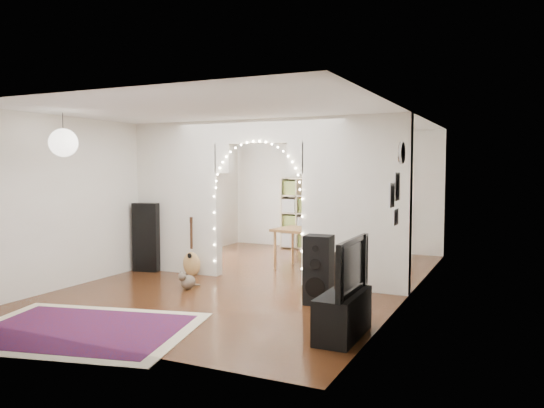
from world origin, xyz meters
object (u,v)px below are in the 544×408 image
at_px(acoustic_guitar, 192,254).
at_px(dining_table, 308,233).
at_px(floor_speaker, 319,270).
at_px(dining_chair_right, 344,250).
at_px(media_console, 343,315).
at_px(bookcase, 315,214).
at_px(dining_chair_left, 337,247).

distance_m(acoustic_guitar, dining_table, 2.19).
bearing_deg(acoustic_guitar, floor_speaker, -5.96).
relative_size(floor_speaker, dining_chair_right, 2.05).
bearing_deg(media_console, bookcase, 113.24).
bearing_deg(dining_table, media_console, -54.90).
bearing_deg(acoustic_guitar, dining_chair_left, 70.91).
relative_size(acoustic_guitar, dining_table, 0.68).
bearing_deg(floor_speaker, media_console, -63.04).
distance_m(dining_table, dining_chair_right, 1.27).
distance_m(acoustic_guitar, floor_speaker, 2.80).
relative_size(acoustic_guitar, dining_chair_right, 1.87).
bearing_deg(dining_chair_right, acoustic_guitar, -129.57).
distance_m(bookcase, dining_chair_left, 1.32).
height_order(media_console, bookcase, bookcase).
bearing_deg(dining_table, bookcase, 115.15).
distance_m(bookcase, dining_table, 2.41).
xyz_separation_m(dining_table, dining_chair_right, (0.34, 1.13, -0.47)).
relative_size(bookcase, dining_table, 1.28).
xyz_separation_m(floor_speaker, dining_table, (-1.06, 2.28, 0.20)).
xyz_separation_m(floor_speaker, dining_chair_right, (-0.72, 3.41, -0.27)).
xyz_separation_m(acoustic_guitar, dining_chair_right, (1.95, 2.58, -0.17)).
distance_m(floor_speaker, dining_chair_right, 3.50).
bearing_deg(dining_chair_right, media_console, -75.01).
bearing_deg(media_console, acoustic_guitar, 148.67).
bearing_deg(dining_chair_right, bookcase, 129.58).
xyz_separation_m(dining_chair_left, dining_chair_right, (0.24, -0.32, -0.02)).
height_order(dining_table, dining_chair_right, dining_table).
bearing_deg(dining_chair_left, acoustic_guitar, -107.44).
xyz_separation_m(acoustic_guitar, bookcase, (0.89, 3.75, 0.45)).
bearing_deg(dining_chair_right, dining_chair_left, 124.30).
height_order(floor_speaker, media_console, floor_speaker).
height_order(floor_speaker, dining_table, floor_speaker).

